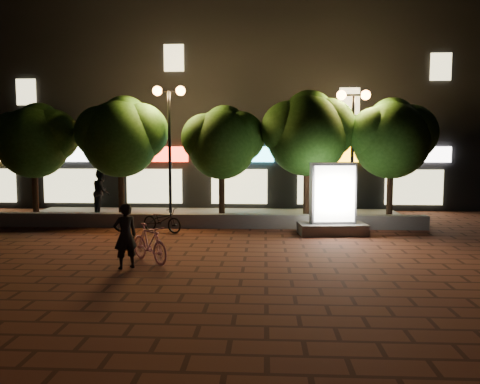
# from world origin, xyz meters

# --- Properties ---
(ground) EXTENTS (80.00, 80.00, 0.00)m
(ground) POSITION_xyz_m (0.00, 0.00, 0.00)
(ground) COLOR #55291A
(ground) RESTS_ON ground
(retaining_wall) EXTENTS (16.00, 0.45, 0.50)m
(retaining_wall) POSITION_xyz_m (0.00, 4.00, 0.25)
(retaining_wall) COLOR slate
(retaining_wall) RESTS_ON ground
(sidewalk) EXTENTS (16.00, 5.00, 0.08)m
(sidewalk) POSITION_xyz_m (0.00, 6.50, 0.04)
(sidewalk) COLOR slate
(sidewalk) RESTS_ON ground
(building_block) EXTENTS (28.00, 8.12, 11.30)m
(building_block) POSITION_xyz_m (-0.01, 12.99, 5.00)
(building_block) COLOR black
(building_block) RESTS_ON ground
(tree_far_left) EXTENTS (3.36, 2.80, 4.63)m
(tree_far_left) POSITION_xyz_m (-6.95, 5.46, 3.29)
(tree_far_left) COLOR #301F12
(tree_far_left) RESTS_ON sidewalk
(tree_left) EXTENTS (3.60, 3.00, 4.89)m
(tree_left) POSITION_xyz_m (-3.45, 5.46, 3.44)
(tree_left) COLOR #301F12
(tree_left) RESTS_ON sidewalk
(tree_mid) EXTENTS (3.24, 2.70, 4.50)m
(tree_mid) POSITION_xyz_m (0.55, 5.46, 3.22)
(tree_mid) COLOR #301F12
(tree_mid) RESTS_ON sidewalk
(tree_right) EXTENTS (3.72, 3.10, 5.07)m
(tree_right) POSITION_xyz_m (3.86, 5.46, 3.57)
(tree_right) COLOR #301F12
(tree_right) RESTS_ON sidewalk
(tree_far_right) EXTENTS (3.48, 2.90, 4.76)m
(tree_far_right) POSITION_xyz_m (7.05, 5.46, 3.37)
(tree_far_right) COLOR #301F12
(tree_far_right) RESTS_ON sidewalk
(street_lamp_left) EXTENTS (1.26, 0.36, 5.18)m
(street_lamp_left) POSITION_xyz_m (-1.50, 5.20, 4.03)
(street_lamp_left) COLOR black
(street_lamp_left) RESTS_ON sidewalk
(street_lamp_right) EXTENTS (1.26, 0.36, 4.98)m
(street_lamp_right) POSITION_xyz_m (5.50, 5.20, 3.89)
(street_lamp_right) COLOR black
(street_lamp_right) RESTS_ON sidewalk
(ad_kiosk) EXTENTS (2.33, 1.34, 2.41)m
(ad_kiosk) POSITION_xyz_m (4.46, 2.89, 0.97)
(ad_kiosk) COLOR slate
(ad_kiosk) RESTS_ON ground
(scooter_pink) EXTENTS (1.46, 1.49, 0.98)m
(scooter_pink) POSITION_xyz_m (-0.75, -1.31, 0.49)
(scooter_pink) COLOR pink
(scooter_pink) RESTS_ON ground
(rider) EXTENTS (0.69, 0.65, 1.59)m
(rider) POSITION_xyz_m (-1.18, -1.95, 0.80)
(rider) COLOR black
(rider) RESTS_ON ground
(scooter_parked) EXTENTS (1.69, 1.21, 0.85)m
(scooter_parked) POSITION_xyz_m (-1.36, 3.00, 0.42)
(scooter_parked) COLOR black
(scooter_parked) RESTS_ON ground
(pedestrian) EXTENTS (0.82, 1.01, 1.93)m
(pedestrian) POSITION_xyz_m (-4.71, 6.59, 1.05)
(pedestrian) COLOR black
(pedestrian) RESTS_ON sidewalk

